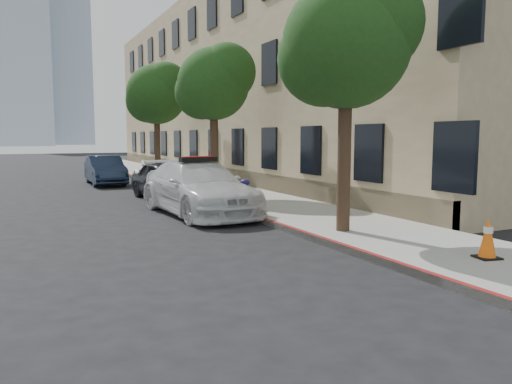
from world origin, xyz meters
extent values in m
plane|color=black|center=(0.00, 0.00, 0.00)|extent=(120.00, 120.00, 0.00)
cube|color=gray|center=(3.60, 10.00, 0.07)|extent=(3.20, 50.00, 0.15)
cube|color=maroon|center=(2.06, 10.00, 0.07)|extent=(0.12, 50.00, 0.15)
cube|color=tan|center=(9.20, 15.00, 5.00)|extent=(8.00, 36.00, 10.00)
cube|color=#9EA8B7|center=(-4.00, 120.00, 30.00)|extent=(18.00, 14.00, 60.00)
cube|color=#9EA8B7|center=(9.00, 135.00, 22.00)|extent=(14.00, 14.00, 44.00)
cylinder|color=black|center=(2.90, -2.00, 1.80)|extent=(0.30, 0.30, 3.30)
sphere|color=#1B3B12|center=(2.90, -2.00, 4.25)|extent=(2.80, 2.80, 2.80)
sphere|color=#1B3B12|center=(3.30, -2.30, 4.65)|extent=(2.24, 2.24, 2.24)
sphere|color=#1B3B12|center=(2.55, -1.70, 3.95)|extent=(2.10, 2.10, 2.10)
cylinder|color=black|center=(2.90, 6.00, 1.74)|extent=(0.30, 0.30, 3.19)
sphere|color=#1B3B12|center=(2.90, 6.00, 4.14)|extent=(2.60, 2.60, 2.60)
sphere|color=#1B3B12|center=(3.30, 5.70, 4.54)|extent=(2.08, 2.08, 2.08)
sphere|color=#1B3B12|center=(2.55, 6.30, 3.84)|extent=(1.95, 1.95, 1.95)
cylinder|color=black|center=(2.90, 14.00, 1.86)|extent=(0.30, 0.30, 3.41)
sphere|color=#1B3B12|center=(2.90, 14.00, 4.36)|extent=(3.00, 3.00, 3.00)
sphere|color=#1B3B12|center=(3.30, 13.70, 4.76)|extent=(2.40, 2.40, 2.40)
sphere|color=#1B3B12|center=(2.55, 14.30, 4.06)|extent=(2.25, 2.25, 2.25)
imported|color=silver|center=(1.10, 2.61, 0.77)|extent=(2.47, 5.42, 1.54)
cube|color=black|center=(1.10, 2.61, 1.60)|extent=(1.11, 0.35, 0.14)
cube|color=#A50A07|center=(1.10, 2.61, 1.66)|extent=(0.91, 0.27, 0.06)
imported|color=black|center=(1.20, 6.35, 0.69)|extent=(2.01, 4.19, 1.38)
imported|color=#162138|center=(0.12, 13.00, 0.68)|extent=(1.44, 4.11, 1.35)
cylinder|color=silver|center=(2.35, 2.11, 0.20)|extent=(0.33, 0.33, 0.10)
cylinder|color=silver|center=(2.35, 2.11, 0.54)|extent=(0.25, 0.25, 0.57)
ellipsoid|color=#191354|center=(2.35, 2.11, 0.92)|extent=(0.27, 0.27, 0.19)
cylinder|color=silver|center=(2.35, 2.11, 0.67)|extent=(0.37, 0.23, 0.10)
cylinder|color=silver|center=(2.35, 2.11, 0.67)|extent=(0.17, 0.21, 0.10)
cube|color=black|center=(3.63, -5.22, 0.17)|extent=(0.45, 0.45, 0.03)
cone|color=#FF640D|center=(3.63, -5.22, 0.53)|extent=(0.30, 0.30, 0.70)
cylinder|color=white|center=(3.63, -5.22, 0.65)|extent=(0.16, 0.16, 0.11)
camera|label=1|loc=(-3.69, -11.11, 2.26)|focal=35.00mm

